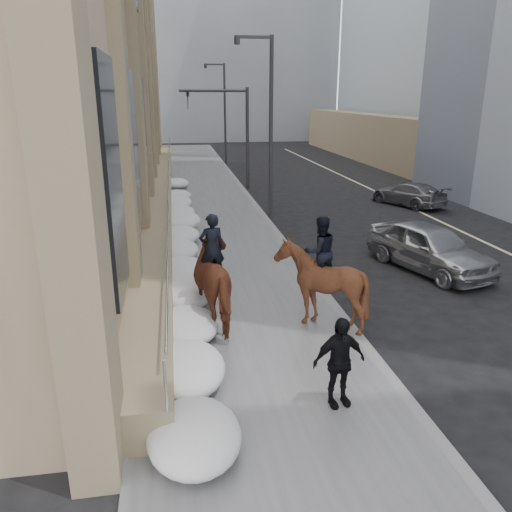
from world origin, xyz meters
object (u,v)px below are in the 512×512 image
Objects in this scene: car_silver at (429,247)px; mounted_horse_left at (220,279)px; pedestrian at (339,362)px; mounted_horse_right at (320,280)px; car_grey at (408,194)px.

mounted_horse_left is at bearing -173.16° from car_silver.
pedestrian is 0.37× the size of car_silver.
pedestrian is at bearing 101.43° from mounted_horse_left.
mounted_horse_right is 1.58× the size of pedestrian.
car_grey is at bearing -144.40° from mounted_horse_left.
mounted_horse_left is 1.62× the size of pedestrian.
car_grey is (3.94, 9.75, -0.18)m from car_silver.
mounted_horse_right is (2.38, -0.51, 0.02)m from mounted_horse_left.
car_silver is (7.18, 3.12, -0.47)m from mounted_horse_left.
car_silver is 1.11× the size of car_grey.
car_silver is at bearing 43.83° from pedestrian.
pedestrian is 8.80m from car_silver.
mounted_horse_left reaches higher than car_silver.
mounted_horse_left is 0.60× the size of car_silver.
mounted_horse_right is 15.99m from car_grey.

